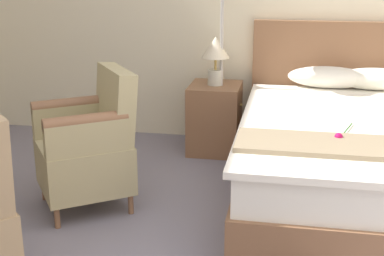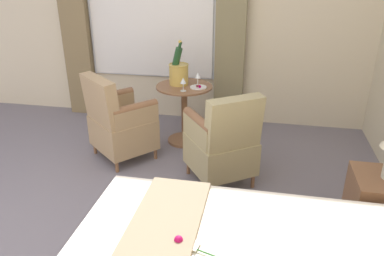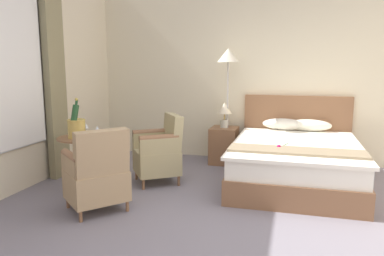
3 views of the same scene
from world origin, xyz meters
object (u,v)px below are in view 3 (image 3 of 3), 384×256
(bedside_lamp, at_px, (224,111))
(armchair_facing_bed, at_px, (97,175))
(nightstand, at_px, (224,145))
(snack_plate, at_px, (93,134))
(armchair_by_window, at_px, (159,152))
(side_table_round, at_px, (84,158))
(wine_glass_near_bucket, at_px, (97,129))
(champagne_bucket, at_px, (76,126))
(floor_lamp_brass, at_px, (228,67))
(wine_glass_near_edge, at_px, (86,127))
(bed, at_px, (295,159))

(bedside_lamp, relative_size, armchair_facing_bed, 0.44)
(nightstand, bearing_deg, snack_plate, -131.54)
(nightstand, xyz_separation_m, snack_plate, (-1.42, -1.60, 0.40))
(nightstand, distance_m, armchair_facing_bed, 2.55)
(armchair_by_window, bearing_deg, side_table_round, -146.66)
(wine_glass_near_bucket, bearing_deg, armchair_by_window, 38.80)
(nightstand, bearing_deg, bedside_lamp, 180.00)
(wine_glass_near_bucket, height_order, armchair_facing_bed, armchair_facing_bed)
(snack_plate, distance_m, armchair_facing_bed, 0.94)
(armchair_facing_bed, bearing_deg, wine_glass_near_bucket, 118.21)
(champagne_bucket, xyz_separation_m, wine_glass_near_bucket, (0.23, 0.10, -0.04))
(floor_lamp_brass, relative_size, side_table_round, 2.67)
(nightstand, xyz_separation_m, wine_glass_near_edge, (-1.50, -1.63, 0.50))
(side_table_round, distance_m, armchair_facing_bed, 0.78)
(bed, bearing_deg, champagne_bucket, -157.01)
(bedside_lamp, bearing_deg, snack_plate, -131.54)
(bedside_lamp, distance_m, armchair_by_window, 1.46)
(floor_lamp_brass, xyz_separation_m, armchair_facing_bed, (-1.00, -2.34, -1.14))
(bedside_lamp, bearing_deg, side_table_round, -129.59)
(wine_glass_near_edge, bearing_deg, wine_glass_near_bucket, -27.14)
(nightstand, relative_size, snack_plate, 3.18)
(champagne_bucket, xyz_separation_m, wine_glass_near_edge, (0.00, 0.22, -0.04))
(nightstand, bearing_deg, armchair_facing_bed, -111.87)
(bedside_lamp, height_order, armchair_by_window, bedside_lamp)
(floor_lamp_brass, bearing_deg, bed, -33.92)
(nightstand, bearing_deg, floor_lamp_brass, -19.37)
(wine_glass_near_edge, height_order, armchair_facing_bed, armchair_facing_bed)
(nightstand, relative_size, bedside_lamp, 1.44)
(nightstand, distance_m, champagne_bucket, 2.44)
(snack_plate, bearing_deg, armchair_by_window, 25.53)
(floor_lamp_brass, relative_size, snack_plate, 9.99)
(armchair_facing_bed, bearing_deg, side_table_round, 131.46)
(nightstand, distance_m, snack_plate, 2.18)
(side_table_round, distance_m, armchair_by_window, 0.98)
(nightstand, bearing_deg, bed, -33.33)
(bed, xyz_separation_m, bedside_lamp, (-1.12, 0.73, 0.54))
(wine_glass_near_edge, relative_size, armchair_facing_bed, 0.16)
(side_table_round, relative_size, champagne_bucket, 1.38)
(bedside_lamp, distance_m, wine_glass_near_edge, 2.22)
(snack_plate, height_order, armchair_by_window, armchair_by_window)
(nightstand, distance_m, bedside_lamp, 0.56)
(bed, distance_m, side_table_round, 2.79)
(bedside_lamp, xyz_separation_m, side_table_round, (-1.47, -1.77, -0.44))
(bedside_lamp, bearing_deg, wine_glass_near_edge, -132.76)
(side_table_round, xyz_separation_m, wine_glass_near_edge, (-0.04, 0.15, 0.38))
(champagne_bucket, distance_m, armchair_by_window, 1.13)
(floor_lamp_brass, distance_m, armchair_by_window, 1.80)
(nightstand, distance_m, wine_glass_near_bucket, 2.22)
(champagne_bucket, height_order, wine_glass_near_bucket, champagne_bucket)
(floor_lamp_brass, bearing_deg, snack_plate, -132.87)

